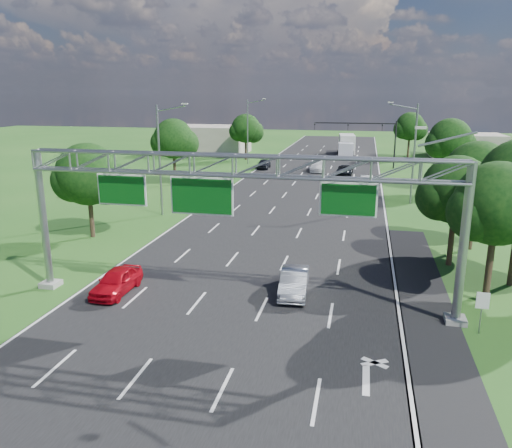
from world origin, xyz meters
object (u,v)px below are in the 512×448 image
(sign_gantry, at_px, (236,177))
(traffic_signal, at_px, (371,133))
(regulatory_sign, at_px, (482,304))
(silver_sedan, at_px, (294,282))
(box_truck, at_px, (347,145))
(red_coupe, at_px, (117,281))

(sign_gantry, distance_m, traffic_signal, 53.51)
(traffic_signal, bearing_deg, regulatory_sign, -84.80)
(silver_sedan, bearing_deg, box_truck, 86.29)
(traffic_signal, xyz_separation_m, red_coupe, (-14.20, -53.05, -4.47))
(regulatory_sign, xyz_separation_m, box_truck, (-9.06, 70.10, 0.18))
(red_coupe, xyz_separation_m, silver_sedan, (9.87, 2.04, 0.01))
(regulatory_sign, bearing_deg, traffic_signal, 95.20)
(red_coupe, bearing_deg, sign_gantry, 0.88)
(sign_gantry, bearing_deg, box_truck, 87.50)
(sign_gantry, distance_m, red_coupe, 9.38)
(red_coupe, bearing_deg, traffic_signal, 75.51)
(sign_gantry, bearing_deg, regulatory_sign, -4.83)
(regulatory_sign, bearing_deg, silver_sedan, 161.94)
(traffic_signal, xyz_separation_m, box_truck, (-4.14, 16.08, -3.48))
(regulatory_sign, height_order, traffic_signal, traffic_signal)
(regulatory_sign, xyz_separation_m, red_coupe, (-19.12, 0.97, -0.81))
(box_truck, bearing_deg, traffic_signal, -80.72)
(sign_gantry, bearing_deg, red_coupe, -179.60)
(regulatory_sign, distance_m, red_coupe, 19.16)
(traffic_signal, height_order, box_truck, traffic_signal)
(regulatory_sign, relative_size, traffic_signal, 0.17)
(red_coupe, distance_m, silver_sedan, 10.08)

